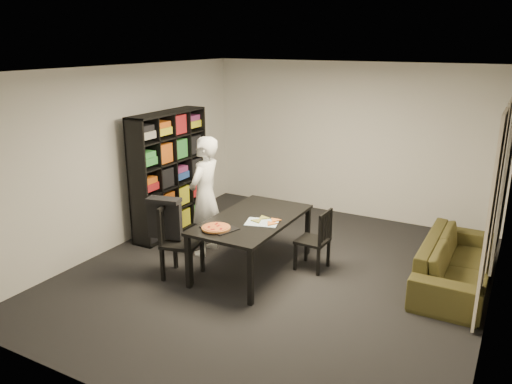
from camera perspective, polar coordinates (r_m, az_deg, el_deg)
The scene contains 16 objects.
room at distance 6.13m, azimuth 2.47°, elevation 1.56°, with size 5.01×5.51×2.61m.
window_pane at distance 6.07m, azimuth 26.74°, elevation 1.53°, with size 0.02×1.40×1.60m, color black.
window_frame at distance 6.07m, azimuth 26.69°, elevation 1.54°, with size 0.03×1.52×1.72m, color white.
curtain_left at distance 5.67m, azimuth 25.15°, elevation -2.97°, with size 0.03×0.70×2.25m, color beige.
curtain_right at distance 6.67m, azimuth 25.85°, elevation -0.23°, with size 0.03×0.70×2.25m, color beige.
bookshelf at distance 7.84m, azimuth -9.83°, elevation 2.12°, with size 0.35×1.50×1.90m, color black.
dining_table at distance 6.47m, azimuth -0.43°, elevation -3.52°, with size 0.97×1.74×0.73m.
chair_left at distance 6.43m, azimuth -9.25°, elevation -4.95°, with size 0.54×0.54×0.96m.
chair_right at distance 6.59m, azimuth 7.12°, elevation -5.05°, with size 0.40×0.40×0.83m.
draped_jacket at distance 6.40m, azimuth -10.42°, elevation -2.78°, with size 0.46×0.28×0.53m.
person at distance 6.98m, azimuth -5.86°, elevation -0.47°, with size 0.61×0.40×1.69m, color silver.
baking_tray at distance 6.12m, azimuth -4.18°, elevation -4.11°, with size 0.40×0.32×0.01m, color black.
pepperoni_pizza at distance 6.07m, azimuth -4.59°, elevation -4.09°, with size 0.35×0.35×0.03m.
kitchen_towel at distance 6.28m, azimuth 0.69°, elevation -3.50°, with size 0.40×0.30×0.01m, color silver.
pizza_slices at distance 6.32m, azimuth 1.21°, elevation -3.27°, with size 0.37×0.31×0.01m, color #BB6F3A, non-canonical shape.
sofa at distance 6.71m, azimuth 21.92°, elevation -7.47°, with size 1.99×0.78×0.58m, color #3B3917.
Camera 1 is at (2.61, -5.30, 2.93)m, focal length 35.00 mm.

